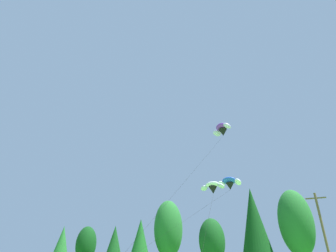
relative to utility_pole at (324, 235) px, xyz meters
name	(u,v)px	position (x,y,z in m)	size (l,w,h in m)	color
treeline_tree_a	(62,243)	(-50.95, 14.31, 0.85)	(3.70, 3.70, 9.53)	#472D19
treeline_tree_b	(86,244)	(-43.90, 13.97, 0.41)	(4.26, 4.26, 9.12)	#472D19
treeline_tree_c	(114,244)	(-34.06, 9.84, 0.19)	(3.46, 3.46, 8.47)	#472D19
treeline_tree_d	(140,240)	(-27.87, 8.54, 0.67)	(3.63, 3.63, 9.23)	#472D19
treeline_tree_e	(168,229)	(-24.26, 12.55, 2.68)	(5.27, 5.27, 12.87)	#472D19
treeline_tree_f	(212,241)	(-15.35, 9.64, 0.21)	(4.18, 4.18, 8.80)	#472D19
treeline_tree_g	(254,219)	(-8.80, 12.95, 3.61)	(4.66, 4.66, 13.93)	#472D19
treeline_tree_h	(296,222)	(-2.42, 14.36, 2.95)	(5.40, 5.40, 13.32)	#472D19
utility_pole	(324,235)	(0.00, 0.00, 0.00)	(2.20, 0.26, 9.70)	brown
parafoil_kite_high_blue_white	(230,183)	(-10.25, 2.31, 7.36)	(11.19, 15.45, 11.80)	blue
parafoil_kite_mid_white	(213,187)	(-11.69, -1.96, 5.96)	(3.98, 15.45, 10.26)	white
parafoil_kite_far_purple	(222,130)	(-9.84, -1.35, 14.19)	(11.52, 12.56, 18.60)	purple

